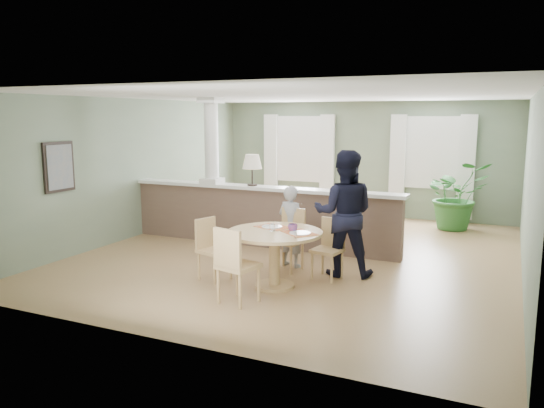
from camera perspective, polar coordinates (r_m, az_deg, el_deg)
The scene contains 12 objects.
ground at distance 9.31m, azimuth 3.18°, elevation -5.30°, with size 8.00×8.00×0.00m, color #A78258.
room_shell at distance 9.62m, azimuth 4.48°, elevation 6.11°, with size 7.02×8.02×2.71m.
pony_wall at distance 9.73m, azimuth -1.78°, elevation -0.39°, with size 5.32×0.38×2.70m.
sofa at distance 10.92m, azimuth 1.54°, elevation -0.79°, with size 2.91×1.14×0.85m, color #916A4F.
houseplant at distance 11.76m, azimuth 19.18°, elevation 0.89°, with size 1.30×1.13×1.45m, color #285F26.
dining_table at distance 7.36m, azimuth 0.35°, elevation -4.18°, with size 1.32×1.32×0.90m.
chair_far_boy at distance 8.24m, azimuth 1.90°, elevation -3.48°, with size 0.49×0.49×0.96m.
chair_far_man at distance 7.86m, azimuth 6.21°, elevation -4.46°, with size 0.46×0.46×0.89m.
chair_near at distance 6.73m, azimuth -4.09°, elevation -6.26°, with size 0.54×0.54×1.00m.
chair_side at distance 7.82m, azimuth -6.58°, elevation -4.49°, with size 0.50×0.50×0.90m.
child_person at distance 8.38m, azimuth 2.08°, elevation -2.41°, with size 0.47×0.31×1.30m, color #99999E.
man_person at distance 7.94m, azimuth 7.77°, elevation -1.01°, with size 0.92×0.71×1.88m, color black.
Camera 1 is at (3.24, -8.40, 2.38)m, focal length 35.00 mm.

